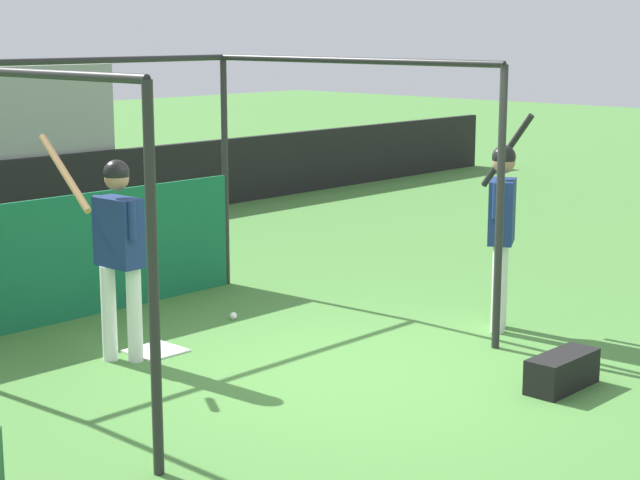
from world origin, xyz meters
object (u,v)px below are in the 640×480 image
Objects in this scene: equipment_bag at (562,371)px; player_batter at (117,241)px; baseball at (233,316)px; player_waiting at (502,219)px.

player_batter is at bearing 121.94° from equipment_bag.
player_batter is 1.87m from baseball.
player_waiting is 2.90× the size of equipment_bag.
baseball is at bearing 96.89° from player_waiting.
player_batter is 3.81m from equipment_bag.
player_batter is at bearing 120.50° from player_waiting.
baseball is at bearing -82.77° from player_batter.
equipment_bag is at bearing -151.03° from player_batter.
baseball is at bearing 96.82° from equipment_bag.
player_batter reaches higher than equipment_bag.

